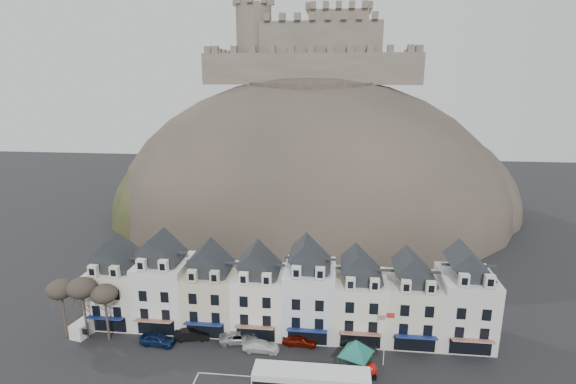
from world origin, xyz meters
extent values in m
cube|color=silver|center=(-23.80, 16.00, 4.00)|extent=(6.80, 8.00, 8.00)
cube|color=black|center=(-23.80, 16.00, 9.20)|extent=(6.80, 5.76, 2.80)
cube|color=silver|center=(-25.30, 12.40, 8.90)|extent=(1.20, 0.80, 1.60)
cube|color=silver|center=(-22.30, 12.40, 8.90)|extent=(1.20, 0.80, 1.60)
cube|color=black|center=(-23.80, 11.97, 1.30)|extent=(5.10, 0.06, 2.20)
cube|color=navy|center=(-23.80, 11.30, 2.60)|extent=(5.10, 1.29, 0.43)
cube|color=white|center=(-17.00, 16.00, 4.60)|extent=(6.80, 8.00, 9.20)
cube|color=black|center=(-17.00, 16.00, 10.40)|extent=(6.80, 5.76, 2.80)
cube|color=white|center=(-18.50, 12.40, 10.10)|extent=(1.20, 0.80, 1.60)
cube|color=white|center=(-15.50, 12.40, 10.10)|extent=(1.20, 0.80, 1.60)
cube|color=black|center=(-17.00, 11.97, 1.30)|extent=(5.10, 0.06, 2.20)
cube|color=maroon|center=(-17.00, 11.30, 2.60)|extent=(5.10, 1.29, 0.43)
cube|color=beige|center=(-10.20, 16.00, 4.00)|extent=(6.80, 8.00, 8.00)
cube|color=black|center=(-10.20, 16.00, 9.20)|extent=(6.80, 5.76, 2.80)
cube|color=beige|center=(-11.70, 12.40, 8.90)|extent=(1.20, 0.80, 1.60)
cube|color=beige|center=(-8.70, 12.40, 8.90)|extent=(1.20, 0.80, 1.60)
cube|color=black|center=(-10.20, 11.97, 1.30)|extent=(5.10, 0.06, 2.20)
cube|color=navy|center=(-10.20, 11.30, 2.60)|extent=(5.10, 1.29, 0.43)
cube|color=white|center=(-3.40, 16.00, 4.00)|extent=(6.80, 8.00, 8.00)
cube|color=black|center=(-3.40, 16.00, 9.20)|extent=(6.80, 5.76, 2.80)
cube|color=white|center=(-4.90, 12.40, 8.90)|extent=(1.20, 0.80, 1.60)
cube|color=white|center=(-1.90, 12.40, 8.90)|extent=(1.20, 0.80, 1.60)
cube|color=black|center=(-3.40, 11.97, 1.30)|extent=(5.10, 0.06, 2.20)
cube|color=maroon|center=(-3.40, 11.30, 2.60)|extent=(5.10, 1.29, 0.43)
cube|color=white|center=(3.40, 16.00, 4.60)|extent=(6.80, 8.00, 9.20)
cube|color=black|center=(3.40, 16.00, 10.40)|extent=(6.80, 5.76, 2.80)
cube|color=white|center=(1.90, 12.40, 10.10)|extent=(1.20, 0.80, 1.60)
cube|color=white|center=(4.90, 12.40, 10.10)|extent=(1.20, 0.80, 1.60)
cube|color=black|center=(3.40, 11.97, 1.30)|extent=(5.10, 0.06, 2.20)
cube|color=navy|center=(3.40, 11.30, 2.60)|extent=(5.10, 1.29, 0.43)
cube|color=#EEE7CE|center=(10.20, 16.00, 4.00)|extent=(6.80, 8.00, 8.00)
cube|color=black|center=(10.20, 16.00, 9.20)|extent=(6.80, 5.76, 2.80)
cube|color=#EEE7CE|center=(8.70, 12.40, 8.90)|extent=(1.20, 0.80, 1.60)
cube|color=#EEE7CE|center=(11.70, 12.40, 8.90)|extent=(1.20, 0.80, 1.60)
cube|color=black|center=(10.20, 11.97, 1.30)|extent=(5.10, 0.06, 2.20)
cube|color=maroon|center=(10.20, 11.30, 2.60)|extent=(5.10, 1.29, 0.43)
cube|color=beige|center=(17.00, 16.00, 4.00)|extent=(6.80, 8.00, 8.00)
cube|color=black|center=(17.00, 16.00, 9.20)|extent=(6.80, 5.76, 2.80)
cube|color=beige|center=(15.50, 12.40, 8.90)|extent=(1.20, 0.80, 1.60)
cube|color=beige|center=(18.50, 12.40, 8.90)|extent=(1.20, 0.80, 1.60)
cube|color=black|center=(17.00, 11.97, 1.30)|extent=(5.10, 0.06, 2.20)
cube|color=navy|center=(17.00, 11.30, 2.60)|extent=(5.10, 1.29, 0.43)
cube|color=silver|center=(23.80, 16.00, 4.60)|extent=(6.80, 8.00, 9.20)
cube|color=black|center=(23.80, 16.00, 10.40)|extent=(6.80, 5.76, 2.80)
cube|color=silver|center=(22.30, 12.40, 10.10)|extent=(1.20, 0.80, 1.60)
cube|color=silver|center=(25.30, 12.40, 10.10)|extent=(1.20, 0.80, 1.60)
cube|color=black|center=(23.80, 11.97, 1.30)|extent=(5.10, 0.06, 2.20)
cube|color=maroon|center=(23.80, 11.30, 2.60)|extent=(5.10, 1.29, 0.43)
ellipsoid|color=#38322B|center=(0.00, 70.00, 0.00)|extent=(96.00, 76.00, 68.00)
ellipsoid|color=#273219|center=(-22.00, 64.00, 0.00)|extent=(52.00, 44.00, 42.00)
ellipsoid|color=#38322B|center=(24.00, 74.00, 0.00)|extent=(56.00, 48.00, 46.00)
ellipsoid|color=#273219|center=(-4.00, 56.00, 0.00)|extent=(40.00, 28.00, 28.00)
ellipsoid|color=#38322B|center=(10.00, 58.00, 0.00)|extent=(36.00, 28.00, 24.00)
cylinder|color=#38322B|center=(0.00, 70.00, 31.00)|extent=(30.00, 30.00, 3.00)
cube|color=brown|center=(0.00, 66.00, 35.50)|extent=(48.00, 2.20, 7.00)
cube|color=brown|center=(0.00, 86.00, 35.50)|extent=(48.00, 2.20, 7.00)
cube|color=brown|center=(-24.00, 76.00, 35.50)|extent=(2.20, 22.00, 7.00)
cube|color=brown|center=(24.00, 76.00, 35.50)|extent=(2.20, 22.00, 7.00)
cube|color=brown|center=(2.00, 76.00, 41.00)|extent=(28.00, 18.00, 10.00)
cube|color=brown|center=(6.00, 78.00, 42.50)|extent=(14.00, 12.00, 13.00)
cylinder|color=brown|center=(-14.00, 72.00, 41.00)|extent=(8.40, 8.40, 18.00)
cylinder|color=silver|center=(6.00, 78.00, 51.50)|extent=(0.16, 0.16, 5.00)
cylinder|color=#352922|center=(-29.00, 10.50, 2.87)|extent=(0.32, 0.32, 5.74)
ellipsoid|color=#383028|center=(-29.00, 10.50, 6.97)|extent=(3.61, 3.61, 2.54)
cylinder|color=#352922|center=(-26.00, 10.50, 3.01)|extent=(0.32, 0.32, 6.02)
ellipsoid|color=#383028|center=(-26.00, 10.50, 7.31)|extent=(3.78, 3.78, 2.67)
cylinder|color=#352922|center=(-23.00, 10.50, 2.73)|extent=(0.32, 0.32, 5.46)
ellipsoid|color=#383028|center=(-23.00, 10.50, 6.63)|extent=(3.43, 3.43, 2.42)
cube|color=silver|center=(4.50, 2.06, 2.07)|extent=(12.60, 2.88, 2.89)
cube|color=black|center=(4.50, 2.06, 2.23)|extent=(12.35, 2.97, 1.09)
cube|color=silver|center=(4.50, 2.06, 3.38)|extent=(12.35, 2.77, 0.29)
cube|color=orange|center=(10.74, 2.05, 3.18)|extent=(0.07, 1.37, 0.32)
cylinder|color=black|center=(0.47, 3.36, 0.52)|extent=(1.10, 0.37, 1.10)
cube|color=black|center=(8.71, 8.92, 1.25)|extent=(0.21, 0.21, 2.50)
cube|color=black|center=(11.29, 7.81, 1.25)|extent=(0.21, 0.21, 2.50)
cube|color=black|center=(7.60, 6.35, 1.25)|extent=(0.21, 0.21, 2.50)
cube|color=black|center=(10.18, 5.23, 1.25)|extent=(0.21, 0.21, 2.50)
cube|color=black|center=(9.44, 7.08, 2.50)|extent=(4.51, 4.51, 0.12)
cone|color=#12524D|center=(9.44, 7.08, 3.43)|extent=(6.32, 6.32, 1.87)
cube|color=black|center=(11.21, 6.48, 0.24)|extent=(1.27, 1.27, 0.47)
sphere|color=#A10D09|center=(11.21, 6.48, 1.09)|extent=(1.47, 1.47, 1.47)
cylinder|color=silver|center=(12.85, 8.90, 3.64)|extent=(0.11, 0.11, 7.29)
cube|color=red|center=(13.35, 8.92, 6.74)|extent=(1.00, 0.06, 0.64)
cube|color=white|center=(-26.81, 11.68, 1.00)|extent=(2.76, 4.66, 1.99)
cube|color=black|center=(-26.81, 11.68, 1.37)|extent=(1.78, 0.45, 0.85)
imported|color=#0C1B3F|center=(-16.00, 9.95, 0.79)|extent=(4.77, 2.28, 1.57)
imported|color=black|center=(-11.92, 11.69, 0.78)|extent=(4.93, 2.48, 1.55)
imported|color=#9DA1A4|center=(-5.60, 11.78, 0.73)|extent=(5.56, 3.55, 1.45)
imported|color=white|center=(-2.39, 10.15, 0.69)|extent=(4.78, 2.07, 1.37)
imported|color=#5E0E05|center=(2.43, 12.00, 0.77)|extent=(4.62, 2.09, 1.54)
imported|color=black|center=(10.00, 12.00, 0.76)|extent=(4.86, 2.93, 1.51)
camera|label=1|loc=(6.63, -39.52, 34.17)|focal=28.00mm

